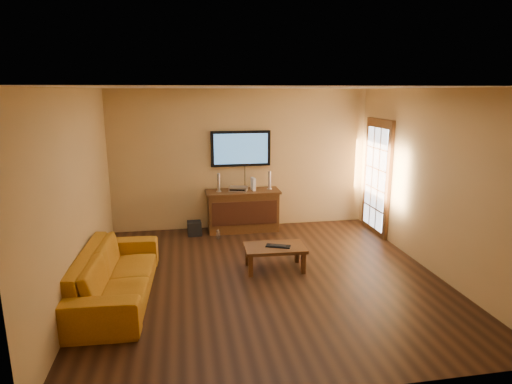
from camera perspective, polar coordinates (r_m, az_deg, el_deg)
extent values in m
plane|color=black|center=(6.37, 1.35, -11.35)|extent=(5.00, 5.00, 0.00)
plane|color=tan|center=(8.35, -1.96, 4.34)|extent=(5.00, 0.00, 5.00)
plane|color=tan|center=(5.97, -22.81, -0.38)|extent=(0.00, 5.00, 5.00)
plane|color=tan|center=(6.86, 22.36, 1.34)|extent=(0.00, 5.00, 5.00)
plane|color=white|center=(5.78, 1.50, 13.75)|extent=(5.00, 5.00, 0.00)
cube|color=#45260F|center=(8.36, 15.82, 1.76)|extent=(0.06, 1.02, 2.22)
cube|color=white|center=(8.34, 15.60, 1.75)|extent=(0.01, 0.79, 1.89)
cube|color=#45260F|center=(8.30, -1.77, -2.61)|extent=(1.34, 0.50, 0.75)
cube|color=black|center=(8.04, -1.51, -2.85)|extent=(1.23, 0.02, 0.45)
cube|color=#45260F|center=(8.20, -1.79, 0.05)|extent=(1.42, 0.54, 0.04)
cube|color=black|center=(8.27, -2.05, 5.81)|extent=(1.15, 0.07, 0.68)
cube|color=teal|center=(8.23, -2.01, 5.78)|extent=(1.04, 0.01, 0.58)
cube|color=#45260F|center=(6.52, 2.52, -7.44)|extent=(0.93, 0.58, 0.05)
cube|color=#45260F|center=(6.34, -0.72, -9.86)|extent=(0.06, 0.06, 0.32)
cube|color=#45260F|center=(6.48, 6.33, -9.43)|extent=(0.06, 0.06, 0.32)
cube|color=#45260F|center=(6.73, -1.17, -8.44)|extent=(0.06, 0.06, 0.32)
cube|color=#45260F|center=(6.86, 5.47, -8.07)|extent=(0.06, 0.06, 0.32)
imported|color=#AC6C13|center=(5.93, -18.26, -9.39)|extent=(0.75, 2.26, 0.87)
cylinder|color=silver|center=(8.13, -4.97, 0.09)|extent=(0.10, 0.10, 0.01)
cylinder|color=silver|center=(8.09, -4.99, 1.31)|extent=(0.05, 0.05, 0.34)
cylinder|color=silver|center=(8.31, 1.81, 0.43)|extent=(0.10, 0.10, 0.01)
cylinder|color=silver|center=(8.27, 1.82, 1.63)|extent=(0.05, 0.05, 0.34)
cube|color=silver|center=(8.18, -2.37, 0.44)|extent=(0.40, 0.34, 0.08)
cube|color=white|center=(8.19, -0.38, 1.07)|extent=(0.08, 0.18, 0.24)
cube|color=black|center=(8.17, -8.21, -4.81)|extent=(0.27, 0.27, 0.26)
cylinder|color=white|center=(7.91, -5.07, -5.70)|extent=(0.06, 0.06, 0.16)
sphere|color=white|center=(7.88, -5.09, -5.10)|extent=(0.03, 0.03, 0.03)
cube|color=black|center=(6.50, 2.97, -7.21)|extent=(0.39, 0.27, 0.02)
cube|color=black|center=(6.49, 2.97, -7.12)|extent=(0.26, 0.18, 0.01)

